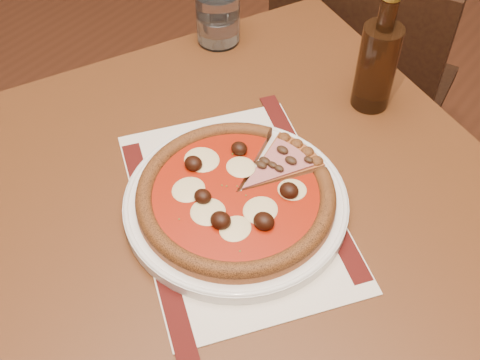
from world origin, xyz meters
name	(u,v)px	position (x,y,z in m)	size (l,w,h in m)	color
table	(232,243)	(0.09, 0.14, 0.65)	(1.06, 1.06, 0.75)	#622E17
chair_far	(357,86)	(-0.04, 0.80, 0.47)	(0.44, 0.44, 0.82)	black
placemat	(236,208)	(0.11, 0.14, 0.75)	(0.38, 0.27, 0.00)	white
plate	(236,203)	(0.11, 0.14, 0.76)	(0.31, 0.31, 0.02)	white
pizza	(236,194)	(0.11, 0.14, 0.78)	(0.28, 0.28, 0.04)	#A85B28
ham_slice	(280,170)	(0.13, 0.21, 0.78)	(0.09, 0.13, 0.02)	#A85B28
water_glass	(218,17)	(-0.17, 0.43, 0.80)	(0.08, 0.08, 0.10)	white
bottle	(377,63)	(0.14, 0.45, 0.83)	(0.06, 0.06, 0.21)	#321B0C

